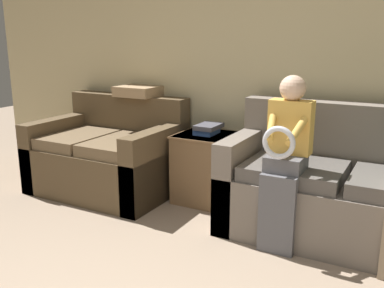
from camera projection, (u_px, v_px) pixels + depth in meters
The scene contains 7 objects.
wall_back at pixel (285, 63), 3.73m from camera, with size 7.05×0.06×2.55m.
couch_main at pixel (349, 194), 3.20m from camera, with size 1.85×0.85×1.00m.
couch_side at pixel (109, 157), 4.26m from camera, with size 1.36×0.97×0.92m.
child_left_seated at pixel (286, 155), 3.01m from camera, with size 0.31×0.38×1.24m.
side_shelf at pixel (207, 167), 3.97m from camera, with size 0.53×0.53×0.64m.
book_stack at pixel (208, 129), 3.89m from camera, with size 0.20×0.28×0.09m.
throw_pillow at pixel (140, 91), 4.33m from camera, with size 0.40×0.40×0.10m.
Camera 1 is at (1.09, -0.88, 1.49)m, focal length 40.00 mm.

